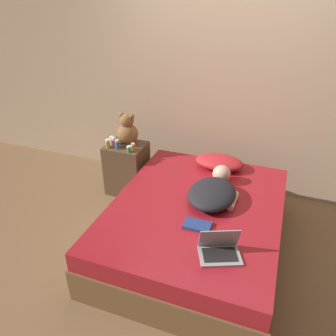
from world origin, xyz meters
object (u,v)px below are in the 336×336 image
object	(u,v)px
laptop	(219,249)
bottle_white	(112,140)
person_lying	(214,191)
bottle_blue	(117,144)
bottle_orange	(133,147)
bottle_green	(129,149)
pillow	(219,162)
bottle_pink	(114,142)
book	(197,225)
bottle_amber	(108,144)
teddy_bear	(127,131)

from	to	relation	value
laptop	bottle_white	world-z (taller)	bottle_white
bottle_white	person_lying	bearing A→B (deg)	-19.92
bottle_blue	bottle_white	xyz separation A→B (m)	(-0.12, 0.09, -0.01)
bottle_orange	bottle_green	size ratio (longest dim) A/B	1.08
pillow	bottle_pink	size ratio (longest dim) A/B	4.67
bottle_blue	bottle_pink	xyz separation A→B (m)	(-0.06, 0.04, -0.00)
bottle_green	laptop	bearing A→B (deg)	-40.32
book	person_lying	bearing A→B (deg)	86.53
bottle_green	pillow	bearing A→B (deg)	13.31
person_lying	book	size ratio (longest dim) A/B	3.23
bottle_amber	book	world-z (taller)	bottle_amber
teddy_bear	bottle_green	bearing A→B (deg)	-61.14
book	laptop	bearing A→B (deg)	-46.60
pillow	book	distance (m)	1.02
bottle_blue	laptop	bearing A→B (deg)	-37.68
pillow	book	xyz separation A→B (m)	(0.05, -1.01, -0.05)
bottle_blue	book	distance (m)	1.42
book	bottle_blue	bearing A→B (deg)	144.45
laptop	book	bearing A→B (deg)	110.30
bottle_orange	bottle_green	bearing A→B (deg)	-104.84
teddy_bear	bottle_pink	distance (m)	0.20
teddy_bear	book	bearing A→B (deg)	-41.88
bottle_pink	bottle_amber	bearing A→B (deg)	-141.56
bottle_blue	person_lying	bearing A→B (deg)	-17.87
laptop	book	distance (m)	0.34
laptop	bottle_amber	bearing A→B (deg)	121.53
teddy_bear	book	xyz separation A→B (m)	(1.09, -0.98, -0.27)
person_lying	bottle_white	world-z (taller)	bottle_white
bottle_amber	person_lying	bearing A→B (deg)	-16.15
pillow	bottle_white	bearing A→B (deg)	-174.94
bottle_pink	bottle_green	bearing A→B (deg)	-15.83
teddy_bear	bottle_pink	size ratio (longest dim) A/B	3.34
bottle_orange	bottle_pink	distance (m)	0.23
bottle_pink	bottle_amber	xyz separation A→B (m)	(-0.05, -0.04, -0.01)
person_lying	teddy_bear	xyz separation A→B (m)	(-1.12, 0.54, 0.21)
laptop	book	size ratio (longest dim) A/B	1.59
bottle_blue	bottle_green	xyz separation A→B (m)	(0.15, -0.03, -0.02)
bottle_orange	bottle_amber	size ratio (longest dim) A/B	0.80
bottle_white	bottle_green	bearing A→B (deg)	-23.05
bottle_orange	bottle_amber	world-z (taller)	bottle_amber
bottle_orange	book	xyz separation A→B (m)	(0.97, -0.86, -0.15)
bottle_blue	bottle_amber	bearing A→B (deg)	-177.24
person_lying	bottle_blue	distance (m)	1.23
bottle_green	teddy_bear	bearing A→B (deg)	118.86
bottle_blue	bottle_pink	world-z (taller)	same
pillow	bottle_blue	distance (m)	1.12
pillow	bottle_green	size ratio (longest dim) A/B	7.07
book	pillow	bearing A→B (deg)	92.78
teddy_bear	book	world-z (taller)	teddy_bear
laptop	bottle_amber	size ratio (longest dim) A/B	3.64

